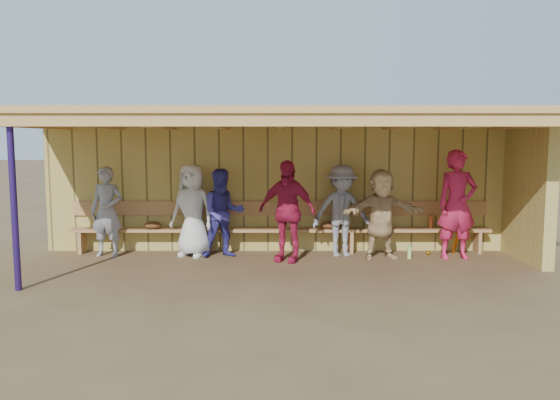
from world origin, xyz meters
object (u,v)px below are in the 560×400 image
Objects in this scene: player_a at (107,211)px; player_g at (457,205)px; player_e at (342,211)px; player_f at (381,214)px; bench at (280,224)px; player_c at (223,213)px; player_b at (192,210)px; player_d at (287,211)px.

player_a is 0.84× the size of player_g.
player_e is 1.04× the size of player_f.
player_e is 0.21× the size of bench.
player_e is (2.08, 0.09, 0.03)m from player_c.
player_b is 4.60m from player_g.
player_e is at bearing 153.28° from player_f.
bench is at bearing 31.59° from player_b.
player_c reaches higher than bench.
player_f is (1.64, 0.21, -0.08)m from player_d.
player_b reaches higher than player_c.
player_d is at bearing -0.41° from player_a.
player_c is 0.82× the size of player_g.
player_e reaches higher than player_f.
player_d is 0.80m from bench.
player_e is (4.14, 0.00, 0.01)m from player_a.
player_g reaches higher than bench.
player_g reaches higher than player_a.
player_e is (2.63, 0.00, -0.01)m from player_b.
player_e reaches higher than player_c.
player_f is at bearing 174.11° from player_g.
player_c is 0.20× the size of bench.
player_f is (3.30, -0.20, -0.04)m from player_b.
player_e is at bearing -15.68° from bench.
player_b is at bearing -171.37° from player_d.
player_a is at bearing 171.92° from player_e.
player_c is 1.00× the size of player_f.
player_a is 1.51m from player_b.
player_d reaches higher than player_f.
player_a is at bearing -164.75° from player_d.
player_g is 0.25× the size of bench.
player_a is 2.06m from player_c.
bench is (0.99, 0.39, -0.25)m from player_c.
player_a is 6.10m from player_g.
bench is at bearing 6.63° from player_c.
player_c is 1.10m from bench.
player_e is at bearing 20.40° from player_b.
player_f is 1.84m from bench.
player_a is 0.97× the size of player_b.
player_b is at bearing 166.68° from player_f.
player_a is 1.02× the size of player_f.
player_f reaches higher than player_c.
player_c is at bearing 11.28° from player_b.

